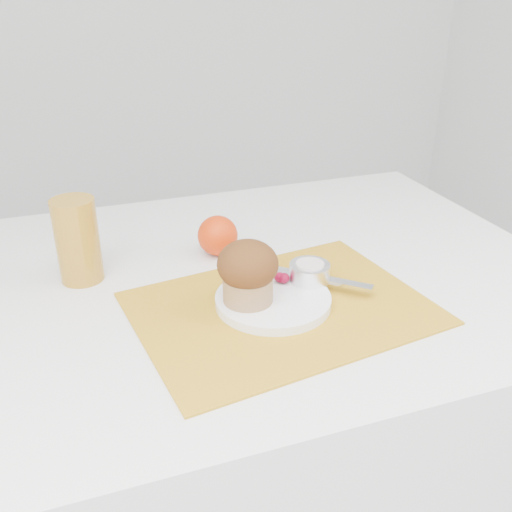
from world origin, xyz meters
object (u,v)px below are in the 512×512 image
object	(u,v)px
table	(225,440)
orange	(218,236)
muffin	(248,271)
plate	(273,300)
juice_glass	(78,241)

from	to	relation	value
table	orange	bearing A→B (deg)	75.20
table	muffin	xyz separation A→B (m)	(0.01, -0.12, 0.44)
orange	plate	bearing A→B (deg)	-81.84
muffin	table	bearing A→B (deg)	95.65
orange	muffin	world-z (taller)	muffin
orange	muffin	bearing A→B (deg)	-93.12
juice_glass	muffin	xyz separation A→B (m)	(0.23, -0.19, -0.00)
table	juice_glass	bearing A→B (deg)	162.22
table	juice_glass	world-z (taller)	juice_glass
table	juice_glass	xyz separation A→B (m)	(-0.22, 0.07, 0.45)
table	plate	xyz separation A→B (m)	(0.05, -0.12, 0.39)
table	juice_glass	size ratio (longest dim) A/B	8.35
orange	muffin	xyz separation A→B (m)	(-0.01, -0.21, 0.03)
orange	muffin	distance (m)	0.21
orange	juice_glass	world-z (taller)	juice_glass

